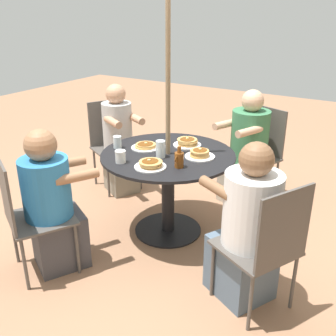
% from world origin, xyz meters
% --- Properties ---
extents(ground_plane, '(12.00, 12.00, 0.00)m').
position_xyz_m(ground_plane, '(0.00, 0.00, 0.00)').
color(ground_plane, '#9E7051').
extents(patio_table, '(1.11, 1.11, 0.73)m').
position_xyz_m(patio_table, '(0.00, 0.00, 0.56)').
color(patio_table, black).
rests_on(patio_table, ground).
extents(umbrella_pole, '(0.04, 0.04, 2.33)m').
position_xyz_m(umbrella_pole, '(0.00, 0.00, 1.16)').
color(umbrella_pole, '#846B4C').
rests_on(umbrella_pole, ground).
extents(patio_chair_north, '(0.56, 0.56, 0.92)m').
position_xyz_m(patio_chair_north, '(-1.08, 0.41, 0.52)').
color(patio_chair_north, '#514C47').
rests_on(patio_chair_north, ground).
extents(diner_north, '(0.57, 0.50, 1.14)m').
position_xyz_m(diner_north, '(-0.92, 0.34, 0.51)').
color(diner_north, beige).
rests_on(diner_north, ground).
extents(patio_chair_east, '(0.59, 0.59, 0.92)m').
position_xyz_m(patio_chair_east, '(-0.53, -1.03, 0.52)').
color(patio_chair_east, '#514C47').
rests_on(patio_chair_east, ground).
extents(diner_east, '(0.47, 0.52, 1.14)m').
position_xyz_m(diner_east, '(-0.44, -0.87, 0.53)').
color(diner_east, gray).
rests_on(diner_east, ground).
extents(patio_chair_south, '(0.59, 0.59, 0.92)m').
position_xyz_m(patio_chair_south, '(1.02, -0.55, 0.52)').
color(patio_chair_south, '#514C47').
rests_on(patio_chair_south, ground).
extents(diner_south, '(0.58, 0.52, 1.10)m').
position_xyz_m(diner_south, '(0.86, -0.46, 0.50)').
color(diner_south, '#3D3D42').
rests_on(diner_south, ground).
extents(patio_chair_west, '(0.59, 0.59, 0.92)m').
position_xyz_m(patio_chair_west, '(0.52, 1.04, 0.52)').
color(patio_chair_west, '#514C47').
rests_on(patio_chair_west, ground).
extents(diner_west, '(0.52, 0.57, 1.13)m').
position_xyz_m(diner_west, '(0.44, 0.87, 0.51)').
color(diner_west, slate).
rests_on(diner_west, ground).
extents(pancake_plate_a, '(0.24, 0.24, 0.07)m').
position_xyz_m(pancake_plate_a, '(-0.07, 0.26, 0.76)').
color(pancake_plate_a, white).
rests_on(pancake_plate_a, patio_table).
extents(pancake_plate_b, '(0.24, 0.24, 0.05)m').
position_xyz_m(pancake_plate_b, '(-0.01, -0.23, 0.75)').
color(pancake_plate_b, white).
rests_on(pancake_plate_b, patio_table).
extents(pancake_plate_c, '(0.24, 0.24, 0.07)m').
position_xyz_m(pancake_plate_c, '(-0.26, 0.04, 0.76)').
color(pancake_plate_c, white).
rests_on(pancake_plate_c, patio_table).
extents(pancake_plate_d, '(0.24, 0.24, 0.06)m').
position_xyz_m(pancake_plate_d, '(0.32, 0.04, 0.76)').
color(pancake_plate_d, white).
rests_on(pancake_plate_d, patio_table).
extents(syrup_bottle, '(0.09, 0.07, 0.17)m').
position_xyz_m(syrup_bottle, '(0.20, 0.22, 0.80)').
color(syrup_bottle, brown).
rests_on(syrup_bottle, patio_table).
extents(coffee_cup, '(0.08, 0.08, 0.10)m').
position_xyz_m(coffee_cup, '(0.36, -0.21, 0.78)').
color(coffee_cup, white).
rests_on(coffee_cup, patio_table).
extents(drinking_glass_a, '(0.07, 0.07, 0.10)m').
position_xyz_m(drinking_glass_a, '(0.11, -0.44, 0.78)').
color(drinking_glass_a, silver).
rests_on(drinking_glass_a, patio_table).
extents(drinking_glass_b, '(0.08, 0.08, 0.14)m').
position_xyz_m(drinking_glass_b, '(0.10, -0.01, 0.80)').
color(drinking_glass_b, silver).
rests_on(drinking_glass_b, patio_table).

